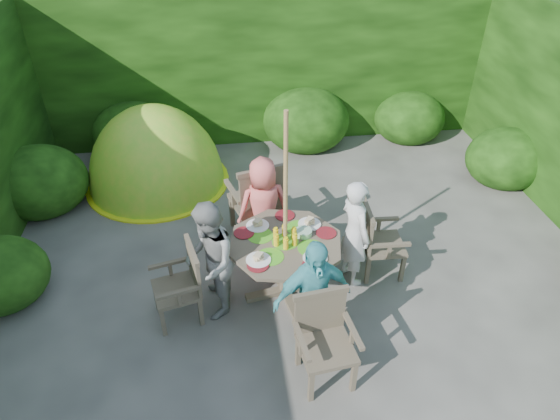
{
  "coord_description": "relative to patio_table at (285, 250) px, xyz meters",
  "views": [
    {
      "loc": [
        -0.86,
        -4.16,
        4.0
      ],
      "look_at": [
        -0.26,
        0.25,
        0.85
      ],
      "focal_mm": 32.0,
      "sensor_mm": 36.0,
      "label": 1
    }
  ],
  "objects": [
    {
      "name": "parasol_pole",
      "position": [
        -0.0,
        -0.0,
        0.49
      ],
      "size": [
        0.05,
        0.05,
        2.2
      ],
      "primitive_type": "cylinder",
      "rotation": [
        0.0,
        0.0,
        0.18
      ],
      "color": "olive",
      "rests_on": "ground"
    },
    {
      "name": "garden_chair_back",
      "position": [
        -0.19,
        1.07,
        -0.05
      ],
      "size": [
        0.75,
        0.7,
        1.04
      ],
      "rotation": [
        0.0,
        0.0,
        3.41
      ],
      "color": "#463C2D",
      "rests_on": "ground"
    },
    {
      "name": "patio_table",
      "position": [
        0.0,
        0.0,
        0.0
      ],
      "size": [
        1.45,
        1.45,
        0.87
      ],
      "rotation": [
        0.0,
        0.0,
        0.18
      ],
      "color": "#463C2D",
      "rests_on": "ground"
    },
    {
      "name": "garden_chair_right",
      "position": [
        1.08,
        0.21,
        -0.15
      ],
      "size": [
        0.49,
        0.54,
        0.86
      ],
      "rotation": [
        0.0,
        0.0,
        1.51
      ],
      "color": "#463C2D",
      "rests_on": "ground"
    },
    {
      "name": "garden_chair_front",
      "position": [
        0.2,
        -1.09,
        -0.14
      ],
      "size": [
        0.57,
        0.52,
        0.87
      ],
      "rotation": [
        0.0,
        0.0,
        0.12
      ],
      "color": "#463C2D",
      "rests_on": "ground"
    },
    {
      "name": "dome_tent",
      "position": [
        -1.56,
        2.53,
        -0.61
      ],
      "size": [
        2.1,
        2.1,
        2.41
      ],
      "rotation": [
        0.0,
        0.0,
        -0.02
      ],
      "color": "#79CF27",
      "rests_on": "ground"
    },
    {
      "name": "garden_chair_left",
      "position": [
        -1.09,
        -0.19,
        -0.16
      ],
      "size": [
        0.55,
        0.59,
        0.84
      ],
      "rotation": [
        0.0,
        0.0,
        -1.34
      ],
      "color": "#463C2D",
      "rests_on": "ground"
    },
    {
      "name": "child_right",
      "position": [
        0.78,
        0.14,
        0.04
      ],
      "size": [
        0.44,
        0.55,
        1.3
      ],
      "primitive_type": "imported",
      "rotation": [
        0.0,
        0.0,
        1.87
      ],
      "color": "silver",
      "rests_on": "ground"
    },
    {
      "name": "child_left",
      "position": [
        -0.79,
        -0.14,
        0.06
      ],
      "size": [
        0.51,
        0.66,
        1.34
      ],
      "primitive_type": "imported",
      "rotation": [
        0.0,
        0.0,
        -1.58
      ],
      "color": "gray",
      "rests_on": "ground"
    },
    {
      "name": "child_back",
      "position": [
        -0.15,
        0.79,
        0.03
      ],
      "size": [
        0.68,
        0.5,
        1.27
      ],
      "primitive_type": "imported",
      "rotation": [
        0.0,
        0.0,
        3.31
      ],
      "color": "#EB6661",
      "rests_on": "ground"
    },
    {
      "name": "child_front",
      "position": [
        0.14,
        -0.79,
        0.05
      ],
      "size": [
        0.83,
        0.48,
        1.32
      ],
      "primitive_type": "imported",
      "rotation": [
        0.0,
        0.0,
        0.22
      ],
      "color": "#50B7BC",
      "rests_on": "ground"
    },
    {
      "name": "ground",
      "position": [
        0.26,
        0.15,
        -0.61
      ],
      "size": [
        60.0,
        60.0,
        0.0
      ],
      "primitive_type": "plane",
      "color": "#45433E",
      "rests_on": "ground"
    },
    {
      "name": "hedge_enclosure",
      "position": [
        0.26,
        1.48,
        0.64
      ],
      "size": [
        9.0,
        9.0,
        2.5
      ],
      "color": "black",
      "rests_on": "ground"
    }
  ]
}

